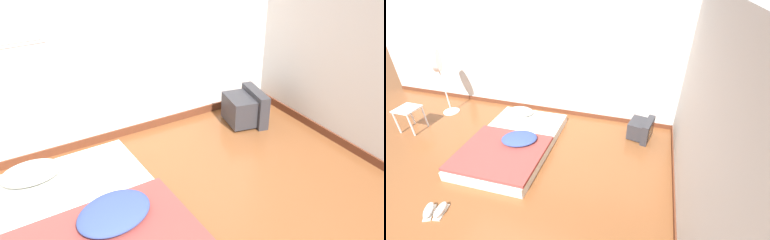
# 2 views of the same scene
# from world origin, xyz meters

# --- Properties ---
(wall_back) EXTENTS (7.85, 0.08, 2.60)m
(wall_back) POSITION_xyz_m (-0.01, 2.61, 1.29)
(wall_back) COLOR silver
(wall_back) RESTS_ON ground_plane
(mattress_bed) EXTENTS (1.40, 2.12, 0.31)m
(mattress_bed) POSITION_xyz_m (-0.00, 1.19, 0.11)
(mattress_bed) COLOR silver
(mattress_bed) RESTS_ON ground_plane
(crt_tv) EXTENTS (0.48, 0.53, 0.39)m
(crt_tv) POSITION_xyz_m (2.15, 2.14, 0.18)
(crt_tv) COLOR #333338
(crt_tv) RESTS_ON ground_plane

